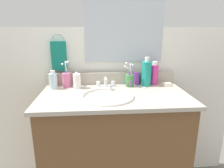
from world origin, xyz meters
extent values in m
cube|color=brown|center=(0.00, 0.00, 0.42)|extent=(0.95, 0.49, 0.84)
cube|color=#B2A899|center=(0.00, 0.00, 0.85)|extent=(0.99, 0.53, 0.02)
cube|color=#B2A899|center=(0.00, 0.25, 0.91)|extent=(0.99, 0.02, 0.09)
cube|color=white|center=(0.00, 0.32, 0.65)|extent=(2.09, 0.04, 1.30)
cube|color=#B2BCC6|center=(0.10, 0.29, 1.32)|extent=(0.60, 0.01, 0.56)
torus|color=silver|center=(-0.40, 0.29, 1.21)|extent=(0.10, 0.01, 0.10)
cube|color=#147260|center=(-0.40, 0.28, 1.09)|extent=(0.11, 0.04, 0.22)
torus|color=white|center=(-0.05, -0.05, 0.87)|extent=(0.35, 0.35, 0.02)
ellipsoid|color=white|center=(-0.05, -0.05, 0.83)|extent=(0.30, 0.30, 0.11)
cylinder|color=#B2B5BA|center=(-0.05, -0.05, 0.79)|extent=(0.04, 0.04, 0.01)
cube|color=silver|center=(-0.05, 0.15, 0.87)|extent=(0.16, 0.05, 0.01)
cylinder|color=silver|center=(-0.05, 0.15, 0.91)|extent=(0.02, 0.02, 0.06)
cylinder|color=silver|center=(-0.05, 0.12, 0.94)|extent=(0.02, 0.09, 0.02)
cylinder|color=silver|center=(-0.10, 0.15, 0.90)|extent=(0.03, 0.03, 0.04)
cylinder|color=silver|center=(0.01, 0.15, 0.90)|extent=(0.03, 0.03, 0.04)
cylinder|color=#D8338C|center=(0.33, 0.22, 0.94)|extent=(0.06, 0.06, 0.15)
cylinder|color=white|center=(0.33, 0.22, 1.03)|extent=(0.04, 0.04, 0.03)
cylinder|color=gold|center=(-0.44, 0.23, 0.91)|extent=(0.05, 0.05, 0.09)
cylinder|color=black|center=(-0.44, 0.23, 0.97)|extent=(0.03, 0.03, 0.02)
cylinder|color=#7A3899|center=(0.20, 0.22, 0.91)|extent=(0.05, 0.05, 0.08)
cylinder|color=#7A3899|center=(0.20, 0.22, 0.96)|extent=(0.03, 0.03, 0.01)
cylinder|color=teal|center=(0.26, 0.18, 0.96)|extent=(0.07, 0.07, 0.18)
cylinder|color=white|center=(0.26, 0.18, 1.07)|extent=(0.03, 0.03, 0.04)
cylinder|color=white|center=(-0.26, 0.16, 0.92)|extent=(0.05, 0.05, 0.11)
cone|color=white|center=(-0.26, 0.16, 0.98)|extent=(0.03, 0.03, 0.02)
cylinder|color=silver|center=(-0.43, 0.16, 0.92)|extent=(0.06, 0.06, 0.11)
cylinder|color=white|center=(-0.43, 0.16, 0.99)|extent=(0.03, 0.03, 0.02)
cylinder|color=#D16693|center=(-0.34, 0.20, 0.92)|extent=(0.06, 0.06, 0.10)
cylinder|color=#26B2B2|center=(-0.34, 0.21, 0.97)|extent=(0.02, 0.06, 0.18)
cube|color=white|center=(-0.33, 0.24, 1.04)|extent=(0.01, 0.02, 0.01)
cylinder|color=orange|center=(-0.33, 0.21, 0.97)|extent=(0.02, 0.04, 0.18)
cube|color=white|center=(-0.33, 0.23, 1.05)|extent=(0.01, 0.02, 0.01)
cylinder|color=blue|center=(-0.35, 0.20, 0.96)|extent=(0.04, 0.01, 0.17)
cube|color=white|center=(-0.36, 0.21, 1.04)|extent=(0.01, 0.02, 0.01)
cylinder|color=white|center=(-0.34, 0.21, 0.97)|extent=(0.01, 0.07, 0.18)
cube|color=white|center=(-0.34, 0.24, 1.04)|extent=(0.01, 0.02, 0.01)
cylinder|color=#3F8C47|center=(0.13, 0.18, 0.91)|extent=(0.06, 0.06, 0.09)
cylinder|color=#D8333F|center=(0.13, 0.17, 0.95)|extent=(0.04, 0.04, 0.15)
cube|color=white|center=(0.11, 0.15, 1.01)|extent=(0.01, 0.02, 0.01)
cylinder|color=blue|center=(0.12, 0.18, 0.96)|extent=(0.06, 0.01, 0.15)
cube|color=white|center=(0.09, 0.18, 1.02)|extent=(0.01, 0.02, 0.01)
cylinder|color=green|center=(0.12, 0.18, 0.97)|extent=(0.04, 0.03, 0.18)
cube|color=white|center=(0.11, 0.19, 1.04)|extent=(0.01, 0.02, 0.01)
cylinder|color=#B23FBF|center=(0.13, 0.17, 0.97)|extent=(0.01, 0.07, 0.18)
cube|color=white|center=(0.13, 0.14, 1.04)|extent=(0.01, 0.02, 0.01)
cylinder|color=white|center=(0.14, 0.17, 0.96)|extent=(0.02, 0.02, 0.17)
cube|color=white|center=(0.15, 0.16, 1.03)|extent=(0.01, 0.02, 0.01)
cube|color=white|center=(0.42, 0.16, 0.88)|extent=(0.06, 0.04, 0.02)
camera|label=1|loc=(-0.11, -1.25, 1.29)|focal=31.74mm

